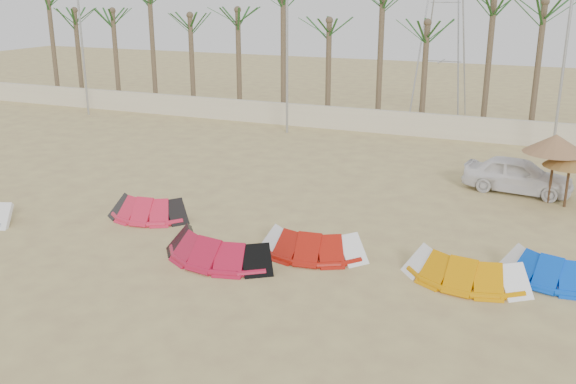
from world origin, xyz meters
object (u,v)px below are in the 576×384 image
at_px(kite_red_mid, 222,245).
at_px(car, 518,175).
at_px(kite_red_right, 315,241).
at_px(kite_orange, 467,266).
at_px(kite_blue, 552,266).
at_px(parasol_mid, 571,158).
at_px(parasol_left, 556,144).
at_px(kite_red_left, 152,206).

bearing_deg(kite_red_mid, car, 53.54).
distance_m(kite_red_right, kite_orange, 4.56).
height_order(kite_red_right, car, car).
relative_size(kite_red_right, kite_blue, 1.05).
bearing_deg(kite_orange, kite_blue, 23.11).
relative_size(kite_blue, car, 0.77).
relative_size(kite_red_right, parasol_mid, 1.49).
xyz_separation_m(kite_orange, parasol_left, (1.90, 8.14, 1.89)).
xyz_separation_m(kite_orange, parasol_mid, (2.47, 7.86, 1.49)).
xyz_separation_m(kite_red_right, parasol_mid, (7.03, 7.79, 1.49)).
bearing_deg(parasol_left, kite_red_mid, -133.29).
height_order(kite_red_left, car, car).
xyz_separation_m(kite_red_right, car, (5.22, 9.01, 0.29)).
height_order(kite_red_left, kite_red_right, same).
height_order(kite_orange, car, car).
bearing_deg(kite_red_left, kite_red_right, -7.03).
relative_size(kite_red_mid, kite_blue, 1.19).
bearing_deg(parasol_mid, kite_red_left, -152.68).
xyz_separation_m(kite_red_mid, car, (7.70, 10.42, 0.29)).
relative_size(kite_orange, parasol_left, 1.33).
bearing_deg(car, kite_blue, -162.01).
xyz_separation_m(kite_red_left, parasol_left, (12.95, 7.27, 1.89)).
height_order(kite_red_mid, parasol_mid, parasol_mid).
bearing_deg(parasol_mid, kite_red_mid, -135.93).
relative_size(kite_red_right, parasol_left, 1.27).
bearing_deg(parasol_left, car, 142.57).
bearing_deg(parasol_mid, kite_blue, -92.31).
height_order(parasol_left, parasol_mid, parasol_left).
xyz_separation_m(kite_red_mid, kite_red_right, (2.48, 1.41, -0.00)).
bearing_deg(car, kite_red_right, 157.28).
bearing_deg(kite_orange, kite_red_mid, -169.19).
relative_size(kite_red_mid, kite_red_right, 1.13).
bearing_deg(kite_red_mid, parasol_mid, 44.07).
distance_m(kite_blue, parasol_left, 7.45).
height_order(parasol_left, car, parasol_left).
height_order(kite_red_mid, kite_blue, same).
bearing_deg(kite_red_mid, kite_orange, 10.81).
bearing_deg(kite_orange, parasol_left, 76.89).
xyz_separation_m(parasol_left, parasol_mid, (0.57, -0.28, -0.40)).
bearing_deg(kite_blue, parasol_left, 92.34).
distance_m(kite_blue, parasol_mid, 7.09).
xyz_separation_m(kite_red_left, parasol_mid, (13.53, 6.99, 1.49)).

